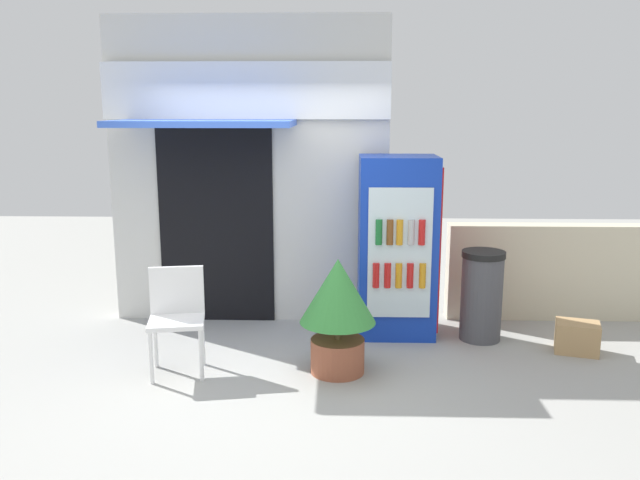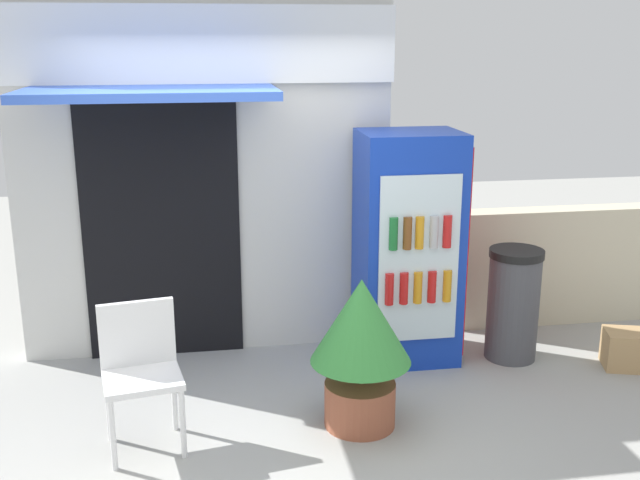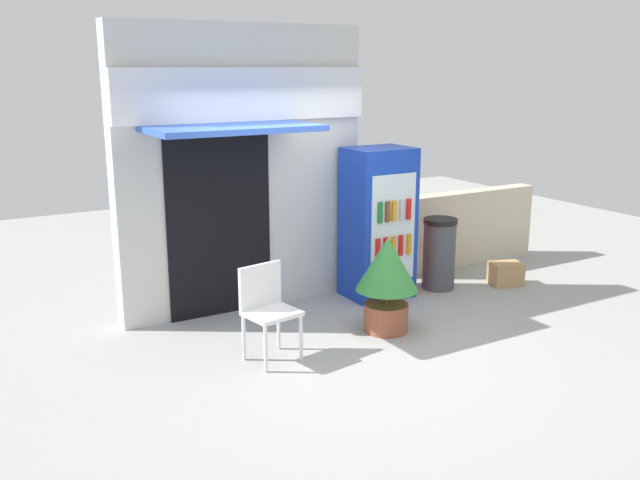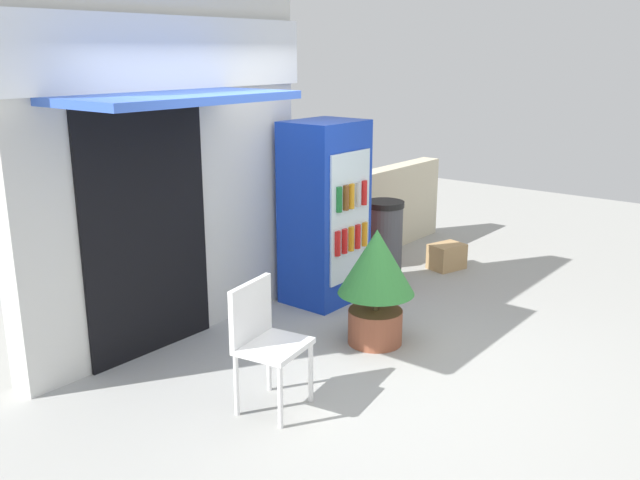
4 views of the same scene
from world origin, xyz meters
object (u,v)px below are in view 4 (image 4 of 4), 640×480
(potted_plant_near_shop, at_px, (376,276))
(drink_cooler, at_px, (326,213))
(plastic_chair, at_px, (264,335))
(trash_bin, at_px, (384,242))
(cardboard_box, at_px, (447,256))

(potted_plant_near_shop, bearing_deg, drink_cooler, 59.64)
(plastic_chair, distance_m, potted_plant_near_shop, 1.39)
(plastic_chair, distance_m, trash_bin, 2.93)
(trash_bin, bearing_deg, cardboard_box, -21.40)
(drink_cooler, xyz_separation_m, plastic_chair, (-1.98, -1.01, -0.36))
(potted_plant_near_shop, height_order, trash_bin, potted_plant_near_shop)
(drink_cooler, distance_m, trash_bin, 0.95)
(drink_cooler, bearing_deg, plastic_chair, -152.93)
(plastic_chair, relative_size, trash_bin, 1.02)
(potted_plant_near_shop, distance_m, cardboard_box, 2.35)
(potted_plant_near_shop, relative_size, cardboard_box, 2.61)
(drink_cooler, distance_m, potted_plant_near_shop, 1.21)
(plastic_chair, height_order, trash_bin, plastic_chair)
(potted_plant_near_shop, height_order, cardboard_box, potted_plant_near_shop)
(plastic_chair, bearing_deg, trash_bin, 17.02)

